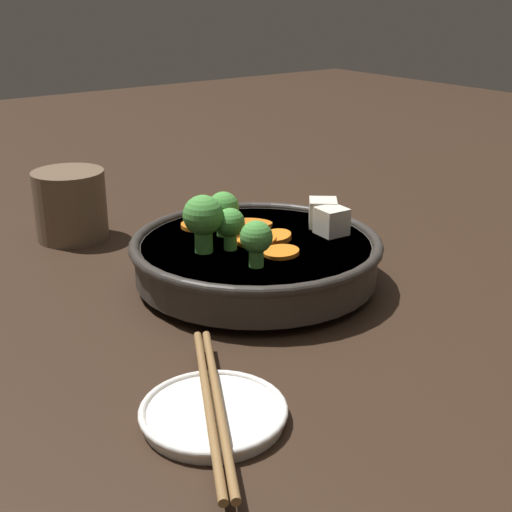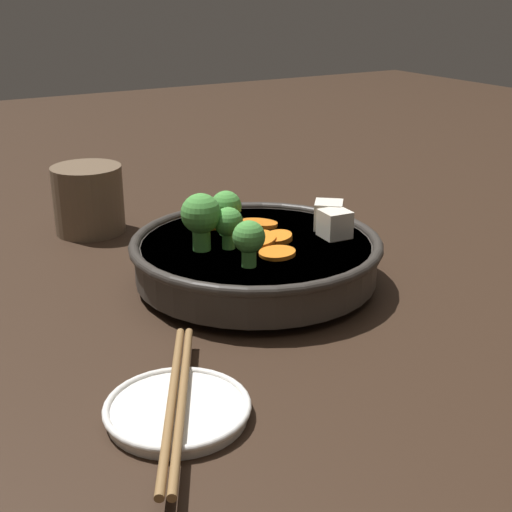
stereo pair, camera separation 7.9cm
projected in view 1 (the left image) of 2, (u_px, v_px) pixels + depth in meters
ground_plane at (256, 284)px, 0.81m from camera, size 3.00×3.00×0.00m
stirfry_bowl at (255, 253)px, 0.79m from camera, size 0.28×0.28×0.11m
side_saucer at (213, 413)px, 0.55m from camera, size 0.12×0.12×0.01m
dark_mug at (70, 205)px, 0.94m from camera, size 0.12×0.09×0.09m
chopsticks_pair at (213, 403)px, 0.55m from camera, size 0.21×0.12×0.01m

